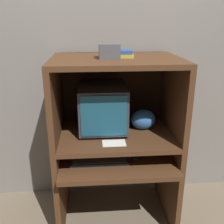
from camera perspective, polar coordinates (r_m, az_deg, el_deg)
wall_back at (r=2.34m, az=-0.04°, el=11.25°), size 6.00×0.06×2.60m
desk_base at (r=2.24m, az=0.90°, el=-13.92°), size 0.95×0.75×0.62m
desk_monitor_shelf at (r=2.11m, az=0.81°, el=-5.31°), size 0.95×0.67×0.17m
hutch_upper at (r=2.00m, az=0.78°, el=6.33°), size 0.95×0.67×0.59m
crt_monitor at (r=2.09m, az=-2.07°, el=1.11°), size 0.37×0.45×0.36m
keyboard at (r=2.00m, az=-2.72°, el=-10.62°), size 0.44×0.14×0.03m
mouse at (r=2.03m, az=5.08°, el=-10.07°), size 0.07×0.05×0.03m
snack_bag at (r=2.15m, az=6.80°, el=-1.59°), size 0.20×0.15×0.16m
book_stack at (r=1.96m, az=1.31°, el=12.59°), size 0.21×0.17×0.05m
paper_card at (r=1.92m, az=0.44°, el=-6.78°), size 0.17×0.11×0.00m
storage_box at (r=1.89m, az=-0.58°, el=13.11°), size 0.15×0.12×0.10m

